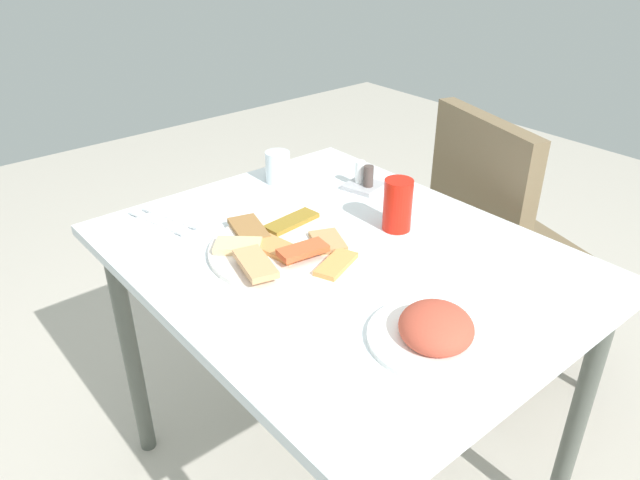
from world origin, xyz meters
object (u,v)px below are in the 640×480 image
object	(u,v)px
soda_can	(398,205)
paper_napkin	(164,222)
salad_plate_greens	(436,330)
drinking_glass	(278,167)
fork	(157,223)
dining_table	(340,287)
condiment_caddy	(364,181)
pide_platter	(285,248)
dining_chair	(501,243)
spoon	(170,218)

from	to	relation	value
soda_can	paper_napkin	distance (m)	0.55
salad_plate_greens	paper_napkin	world-z (taller)	salad_plate_greens
drinking_glass	fork	size ratio (longest dim) A/B	0.46
dining_table	paper_napkin	bearing A→B (deg)	-148.61
salad_plate_greens	fork	xyz separation A→B (m)	(-0.70, -0.17, -0.02)
salad_plate_greens	condiment_caddy	xyz separation A→B (m)	(-0.54, 0.35, 0.00)
pide_platter	soda_can	distance (m)	0.28
dining_table	pide_platter	size ratio (longest dim) A/B	2.83
pide_platter	drinking_glass	xyz separation A→B (m)	(-0.31, 0.21, 0.03)
soda_can	drinking_glass	xyz separation A→B (m)	(-0.39, -0.05, -0.02)
dining_chair	soda_can	distance (m)	0.55
pide_platter	condiment_caddy	bearing A→B (deg)	110.40
paper_napkin	fork	size ratio (longest dim) A/B	0.69
dining_table	soda_can	xyz separation A→B (m)	(0.00, 0.17, 0.15)
drinking_glass	fork	world-z (taller)	drinking_glass
dining_chair	paper_napkin	distance (m)	0.97
fork	drinking_glass	bearing A→B (deg)	79.46
paper_napkin	fork	bearing A→B (deg)	-90.00
pide_platter	dining_chair	bearing A→B (deg)	84.63
drinking_glass	dining_table	bearing A→B (deg)	-17.19
fork	spoon	bearing A→B (deg)	76.69
dining_chair	pide_platter	xyz separation A→B (m)	(-0.07, -0.74, 0.23)
drinking_glass	paper_napkin	xyz separation A→B (m)	(0.02, -0.35, -0.04)
dining_table	dining_chair	size ratio (longest dim) A/B	1.11
dining_table	paper_napkin	distance (m)	0.45
soda_can	condiment_caddy	xyz separation A→B (m)	(-0.21, 0.10, -0.04)
dining_table	pide_platter	distance (m)	0.16
pide_platter	drinking_glass	size ratio (longest dim) A/B	4.15
dining_table	spoon	world-z (taller)	spoon
drinking_glass	spoon	world-z (taller)	drinking_glass
spoon	condiment_caddy	xyz separation A→B (m)	(0.16, 0.48, 0.02)
dining_table	soda_can	size ratio (longest dim) A/B	8.22
dining_table	drinking_glass	size ratio (longest dim) A/B	11.75
pide_platter	condiment_caddy	world-z (taller)	condiment_caddy
paper_napkin	condiment_caddy	bearing A→B (deg)	72.04
salad_plate_greens	fork	size ratio (longest dim) A/B	1.26
dining_table	condiment_caddy	xyz separation A→B (m)	(-0.21, 0.27, 0.11)
dining_table	salad_plate_greens	size ratio (longest dim) A/B	4.26
soda_can	spoon	world-z (taller)	soda_can
pide_platter	drinking_glass	distance (m)	0.38
dining_chair	fork	world-z (taller)	dining_chair
pide_platter	drinking_glass	world-z (taller)	drinking_glass
dining_chair	pide_platter	bearing A→B (deg)	-95.37
dining_chair	fork	distance (m)	0.99
dining_chair	pide_platter	size ratio (longest dim) A/B	2.55
salad_plate_greens	paper_napkin	xyz separation A→B (m)	(-0.70, -0.15, -0.02)
soda_can	paper_napkin	bearing A→B (deg)	-133.19
dining_table	soda_can	distance (m)	0.23
dining_chair	spoon	xyz separation A→B (m)	(-0.37, -0.86, 0.22)
paper_napkin	salad_plate_greens	bearing A→B (deg)	12.34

